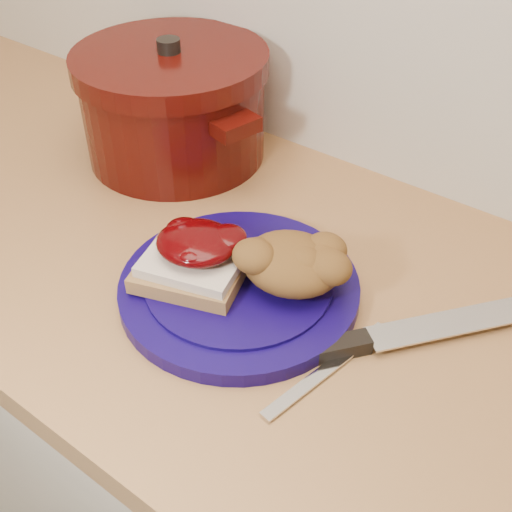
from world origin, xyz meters
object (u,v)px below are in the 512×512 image
Objects in this scene: chef_knife at (354,344)px; dutch_oven at (174,104)px; butter_knife at (328,369)px; pepper_grinder at (191,102)px; plate at (239,288)px.

dutch_oven is (-0.43, 0.20, 0.07)m from chef_knife.
pepper_grinder reaches higher than butter_knife.
chef_knife is (0.15, 0.00, 0.00)m from plate.
chef_knife is at bearing 1.75° from butter_knife.
plate is at bearing -40.85° from pepper_grinder.
plate reaches higher than butter_knife.
butter_knife is at bearing -29.02° from dutch_oven.
plate is 0.82× the size of dutch_oven.
pepper_grinder is at bearing 139.15° from plate.
pepper_grinder is (-0.45, 0.26, 0.05)m from chef_knife.
dutch_oven is at bearing 144.60° from plate.
plate is at bearing -35.40° from dutch_oven.
plate is 0.35m from dutch_oven.
dutch_oven reaches higher than chef_knife.
butter_knife is 0.53× the size of dutch_oven.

